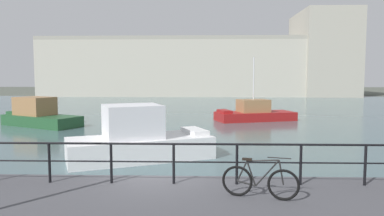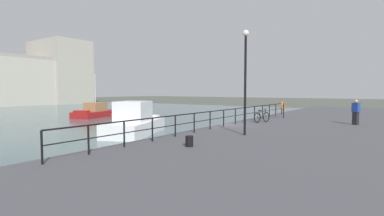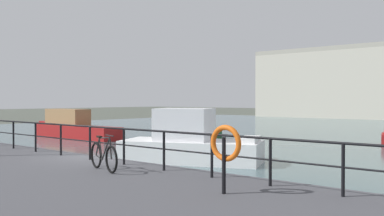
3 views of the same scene
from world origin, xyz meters
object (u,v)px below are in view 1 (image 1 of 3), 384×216
Objects in this scene: moored_blue_motorboat at (39,115)px; parked_bicycle at (260,182)px; moored_white_yacht at (139,139)px; moored_small_launch at (254,113)px; harbor_building at (225,66)px.

moored_blue_motorboat reaches higher than parked_bicycle.
moored_blue_motorboat is 0.98× the size of moored_white_yacht.
moored_white_yacht is at bearing 46.64° from moored_small_launch.
moored_white_yacht is 4.15× the size of parked_bicycle.
parked_bicycle is (-3.16, -23.61, 0.83)m from moored_small_launch.
parked_bicycle is at bearing -92.59° from harbor_building.
moored_white_yacht reaches higher than moored_blue_motorboat.
moored_blue_motorboat is at bearing 107.64° from moored_white_yacht.
moored_white_yacht is 9.57m from parked_bicycle.
moored_blue_motorboat is 4.06× the size of parked_bicycle.
parked_bicycle is at bearing -86.83° from moored_white_yacht.
harbor_building is at bearing -83.17° from moored_blue_motorboat.
moored_white_yacht is 16.85m from moored_small_launch.
moored_small_launch is at bearing 97.93° from parked_bicycle.
moored_white_yacht reaches higher than parked_bicycle.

